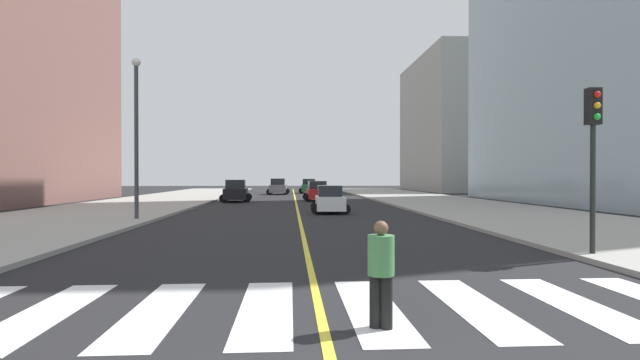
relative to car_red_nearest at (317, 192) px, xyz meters
The scene contains 13 objects.
sidewalk_kerb_east 22.34m from the car_red_nearest, 62.81° to the right, with size 10.00×120.00×0.15m, color #9E9B93.
sidewalk_kerb_west 24.42m from the car_red_nearest, 125.55° to the right, with size 10.00×120.00×0.15m, color #9E9B93.
crosswalk_paint 35.93m from the car_red_nearest, 93.18° to the right, with size 13.50×4.00×0.01m.
lane_divider_paint 2.17m from the car_red_nearest, behind, with size 0.16×80.00×0.01m, color yellow.
parking_garage_concrete 40.89m from the car_red_nearest, 48.47° to the left, with size 18.00×24.00×20.66m, color #9E9B93.
car_red_nearest is the anchor object (origin of this frame).
car_black_second 7.36m from the car_red_nearest, behind, with size 2.86×4.45×1.95m.
car_white_third 14.49m from the car_red_nearest, 90.17° to the right, with size 2.42×3.81×1.68m.
car_gray_fourth 16.33m from the car_red_nearest, 104.06° to the left, with size 2.87×4.50×1.98m.
car_green_fifth 20.12m from the car_red_nearest, 90.03° to the left, with size 2.72×4.31×1.91m.
traffic_light_near_corner 32.03m from the car_red_nearest, 79.59° to the right, with size 0.36×0.41×4.51m.
pedestrian_crossing 37.01m from the car_red_nearest, 91.77° to the right, with size 0.40×0.40×1.60m.
street_lamp 22.40m from the car_red_nearest, 117.39° to the right, with size 0.44×0.44×8.01m.
Camera 1 is at (-0.49, -4.14, 2.26)m, focal length 26.94 mm.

